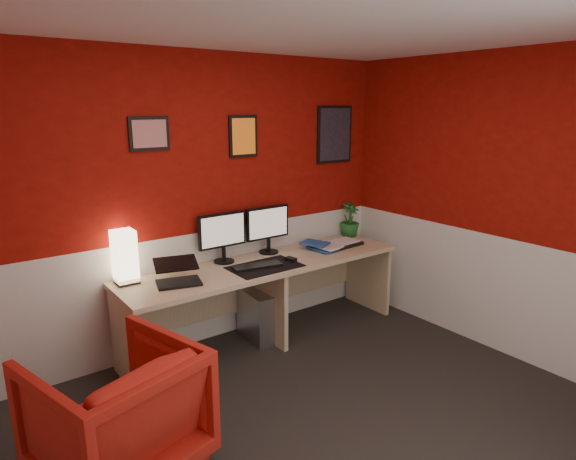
# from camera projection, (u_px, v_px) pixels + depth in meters

# --- Properties ---
(ground) EXTENTS (4.00, 3.50, 0.01)m
(ground) POSITION_uv_depth(u_px,v_px,m) (326.00, 444.00, 3.09)
(ground) COLOR black
(ground) RESTS_ON ground
(ceiling) EXTENTS (4.00, 3.50, 0.01)m
(ceiling) POSITION_uv_depth(u_px,v_px,m) (336.00, 15.00, 2.47)
(ceiling) COLOR white
(ceiling) RESTS_ON ground
(wall_back) EXTENTS (4.00, 0.01, 2.50)m
(wall_back) POSITION_uv_depth(u_px,v_px,m) (192.00, 205.00, 4.14)
(wall_back) COLOR #97120A
(wall_back) RESTS_ON ground
(wall_right) EXTENTS (0.01, 3.50, 2.50)m
(wall_right) POSITION_uv_depth(u_px,v_px,m) (518.00, 210.00, 3.94)
(wall_right) COLOR #97120A
(wall_right) RESTS_ON ground
(wainscot_back) EXTENTS (4.00, 0.01, 1.00)m
(wainscot_back) POSITION_uv_depth(u_px,v_px,m) (197.00, 289.00, 4.32)
(wainscot_back) COLOR silver
(wainscot_back) RESTS_ON ground
(wainscot_right) EXTENTS (0.01, 3.50, 1.00)m
(wainscot_right) POSITION_uv_depth(u_px,v_px,m) (507.00, 297.00, 4.12)
(wainscot_right) COLOR silver
(wainscot_right) RESTS_ON ground
(desk) EXTENTS (2.60, 0.65, 0.73)m
(desk) POSITION_uv_depth(u_px,v_px,m) (267.00, 301.00, 4.39)
(desk) COLOR tan
(desk) RESTS_ON ground
(shoji_lamp) EXTENTS (0.16, 0.16, 0.40)m
(shoji_lamp) POSITION_uv_depth(u_px,v_px,m) (125.00, 258.00, 3.75)
(shoji_lamp) COLOR #FFE5B2
(shoji_lamp) RESTS_ON desk
(laptop) EXTENTS (0.38, 0.31, 0.22)m
(laptop) POSITION_uv_depth(u_px,v_px,m) (178.00, 270.00, 3.75)
(laptop) COLOR black
(laptop) RESTS_ON desk
(monitor_left) EXTENTS (0.45, 0.06, 0.58)m
(monitor_left) POSITION_uv_depth(u_px,v_px,m) (223.00, 230.00, 4.24)
(monitor_left) COLOR black
(monitor_left) RESTS_ON desk
(monitor_right) EXTENTS (0.45, 0.06, 0.58)m
(monitor_right) POSITION_uv_depth(u_px,v_px,m) (268.00, 222.00, 4.51)
(monitor_right) COLOR black
(monitor_right) RESTS_ON desk
(desk_mat) EXTENTS (0.60, 0.38, 0.01)m
(desk_mat) POSITION_uv_depth(u_px,v_px,m) (265.00, 267.00, 4.18)
(desk_mat) COLOR black
(desk_mat) RESTS_ON desk
(keyboard) EXTENTS (0.44, 0.21, 0.02)m
(keyboard) POSITION_uv_depth(u_px,v_px,m) (257.00, 266.00, 4.16)
(keyboard) COLOR black
(keyboard) RESTS_ON desk_mat
(mouse) EXTENTS (0.08, 0.11, 0.03)m
(mouse) POSITION_uv_depth(u_px,v_px,m) (291.00, 259.00, 4.32)
(mouse) COLOR black
(mouse) RESTS_ON desk_mat
(book_bottom) EXTENTS (0.22, 0.28, 0.03)m
(book_bottom) POSITION_uv_depth(u_px,v_px,m) (315.00, 251.00, 4.60)
(book_bottom) COLOR #204A96
(book_bottom) RESTS_ON desk
(book_middle) EXTENTS (0.23, 0.30, 0.02)m
(book_middle) POSITION_uv_depth(u_px,v_px,m) (318.00, 248.00, 4.59)
(book_middle) COLOR silver
(book_middle) RESTS_ON book_bottom
(book_top) EXTENTS (0.27, 0.30, 0.02)m
(book_top) POSITION_uv_depth(u_px,v_px,m) (310.00, 246.00, 4.58)
(book_top) COLOR #204A96
(book_top) RESTS_ON book_middle
(zen_tray) EXTENTS (0.37, 0.27, 0.03)m
(zen_tray) POSITION_uv_depth(u_px,v_px,m) (342.00, 244.00, 4.83)
(zen_tray) COLOR black
(zen_tray) RESTS_ON desk
(potted_plant) EXTENTS (0.22, 0.22, 0.36)m
(potted_plant) POSITION_uv_depth(u_px,v_px,m) (350.00, 220.00, 5.12)
(potted_plant) COLOR #19591E
(potted_plant) RESTS_ON desk
(pc_tower) EXTENTS (0.24, 0.47, 0.45)m
(pc_tower) POSITION_uv_depth(u_px,v_px,m) (257.00, 315.00, 4.44)
(pc_tower) COLOR #99999E
(pc_tower) RESTS_ON ground
(armchair) EXTENTS (1.00, 1.01, 0.76)m
(armchair) POSITION_uv_depth(u_px,v_px,m) (117.00, 412.00, 2.78)
(armchair) COLOR red
(armchair) RESTS_ON ground
(art_left) EXTENTS (0.32, 0.02, 0.26)m
(art_left) POSITION_uv_depth(u_px,v_px,m) (149.00, 134.00, 3.78)
(art_left) COLOR red
(art_left) RESTS_ON wall_back
(art_center) EXTENTS (0.28, 0.02, 0.36)m
(art_center) POSITION_uv_depth(u_px,v_px,m) (243.00, 136.00, 4.29)
(art_center) COLOR orange
(art_center) RESTS_ON wall_back
(art_right) EXTENTS (0.44, 0.02, 0.56)m
(art_right) POSITION_uv_depth(u_px,v_px,m) (334.00, 134.00, 4.91)
(art_right) COLOR black
(art_right) RESTS_ON wall_back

